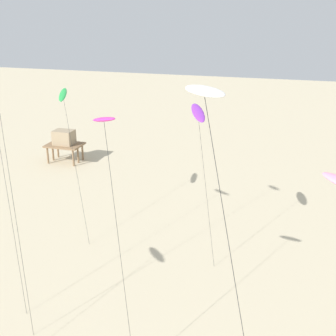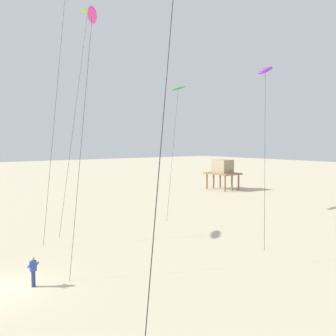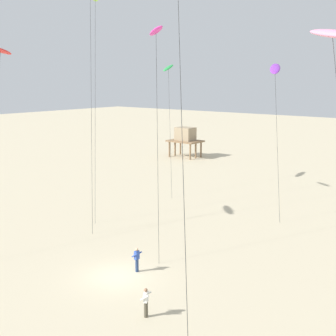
{
  "view_description": "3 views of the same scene",
  "coord_description": "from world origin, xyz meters",
  "px_view_note": "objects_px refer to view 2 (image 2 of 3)",
  "views": [
    {
      "loc": [
        9.13,
        -17.76,
        22.44
      ],
      "look_at": [
        0.68,
        11.29,
        11.32
      ],
      "focal_mm": 47.61,
      "sensor_mm": 36.0,
      "label": 1
    },
    {
      "loc": [
        21.39,
        -4.95,
        7.99
      ],
      "look_at": [
        -0.28,
        11.02,
        6.07
      ],
      "focal_mm": 41.29,
      "sensor_mm": 36.0,
      "label": 2
    },
    {
      "loc": [
        19.53,
        -19.17,
        12.64
      ],
      "look_at": [
        -1.55,
        7.15,
        5.9
      ],
      "focal_mm": 47.87,
      "sensor_mm": 36.0,
      "label": 3
    }
  ],
  "objects_px": {
    "kite_purple": "(265,71)",
    "kite_green": "(178,89)",
    "kite_lime": "(87,16)",
    "kite_magenta": "(92,18)",
    "stilt_house": "(223,169)",
    "kite_flyer_nearest": "(33,271)"
  },
  "relations": [
    {
      "from": "kite_lime",
      "to": "kite_magenta",
      "type": "bearing_deg",
      "value": -23.53
    },
    {
      "from": "kite_green",
      "to": "kite_magenta",
      "type": "bearing_deg",
      "value": -53.87
    },
    {
      "from": "kite_flyer_nearest",
      "to": "stilt_house",
      "type": "distance_m",
      "value": 45.0
    },
    {
      "from": "kite_magenta",
      "to": "stilt_house",
      "type": "xyz_separation_m",
      "value": [
        -21.86,
        33.16,
        -12.38
      ]
    },
    {
      "from": "kite_lime",
      "to": "kite_purple",
      "type": "xyz_separation_m",
      "value": [
        14.63,
        8.42,
        -6.41
      ]
    },
    {
      "from": "kite_flyer_nearest",
      "to": "kite_green",
      "type": "bearing_deg",
      "value": 123.88
    },
    {
      "from": "kite_green",
      "to": "stilt_house",
      "type": "relative_size",
      "value": 2.74
    },
    {
      "from": "kite_flyer_nearest",
      "to": "stilt_house",
      "type": "height_order",
      "value": "stilt_house"
    },
    {
      "from": "kite_lime",
      "to": "stilt_house",
      "type": "bearing_deg",
      "value": 109.67
    },
    {
      "from": "kite_magenta",
      "to": "stilt_house",
      "type": "distance_m",
      "value": 41.6
    },
    {
      "from": "stilt_house",
      "to": "kite_lime",
      "type": "bearing_deg",
      "value": -70.33
    },
    {
      "from": "kite_purple",
      "to": "stilt_house",
      "type": "relative_size",
      "value": 2.71
    },
    {
      "from": "kite_lime",
      "to": "kite_flyer_nearest",
      "type": "relative_size",
      "value": 12.28
    },
    {
      "from": "kite_purple",
      "to": "kite_green",
      "type": "bearing_deg",
      "value": 170.01
    },
    {
      "from": "kite_green",
      "to": "kite_flyer_nearest",
      "type": "xyz_separation_m",
      "value": [
        14.03,
        -20.9,
        -12.89
      ]
    },
    {
      "from": "kite_lime",
      "to": "kite_green",
      "type": "distance_m",
      "value": 12.57
    },
    {
      "from": "kite_purple",
      "to": "stilt_house",
      "type": "xyz_separation_m",
      "value": [
        -24.63,
        19.59,
        -10.11
      ]
    },
    {
      "from": "kite_lime",
      "to": "kite_green",
      "type": "xyz_separation_m",
      "value": [
        0.06,
        10.99,
        -6.12
      ]
    },
    {
      "from": "kite_purple",
      "to": "kite_flyer_nearest",
      "type": "height_order",
      "value": "kite_purple"
    },
    {
      "from": "stilt_house",
      "to": "kite_flyer_nearest",
      "type": "bearing_deg",
      "value": -57.56
    },
    {
      "from": "kite_flyer_nearest",
      "to": "kite_purple",
      "type": "bearing_deg",
      "value": 88.34
    },
    {
      "from": "kite_magenta",
      "to": "kite_flyer_nearest",
      "type": "bearing_deg",
      "value": -64.71
    }
  ]
}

